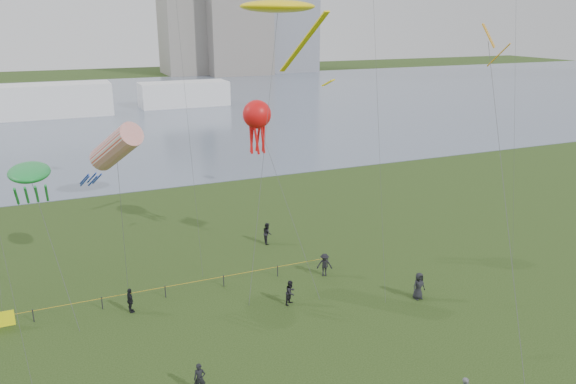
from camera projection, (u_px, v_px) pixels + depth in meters
name	position (u px, v px, depth m)	size (l,w,h in m)	color
lake	(114.00, 109.00, 114.00)	(400.00, 120.00, 0.08)	slate
building_mid	(234.00, 14.00, 180.05)	(20.00, 20.00, 38.00)	slate
building_low	(187.00, 30.00, 181.56)	(16.00, 18.00, 28.00)	gray
pavilion_left	(49.00, 100.00, 104.22)	(22.00, 8.00, 6.00)	white
pavilion_right	(184.00, 94.00, 116.75)	(18.00, 7.00, 5.00)	white
fence	(66.00, 308.00, 34.65)	(24.07, 0.07, 1.05)	black
spectator_a	(291.00, 292.00, 36.01)	(0.79, 0.62, 1.64)	black
spectator_b	(325.00, 265.00, 39.97)	(1.10, 0.63, 1.70)	black
spectator_c	(130.00, 301.00, 34.98)	(0.96, 0.40, 1.63)	black
spectator_d	(419.00, 286.00, 36.68)	(0.90, 0.58, 1.83)	black
spectator_f	(200.00, 379.00, 27.45)	(0.58, 0.38, 1.59)	black
spectator_g	(267.00, 233.00, 45.73)	(0.86, 0.67, 1.76)	black
kite_stingray	(278.00, 7.00, 39.35)	(8.11, 10.22, 18.89)	#3F3F42
kite_windsock	(116.00, 147.00, 35.34)	(4.14, 4.93, 11.70)	#3F3F42
kite_creature	(29.00, 173.00, 34.48)	(2.98, 7.54, 9.05)	#3F3F42
kite_octopus	(257.00, 115.00, 41.19)	(2.11, 10.11, 11.97)	#3F3F42
kite_delta	(491.00, 52.00, 30.67)	(5.12, 10.71, 17.40)	#3F3F42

